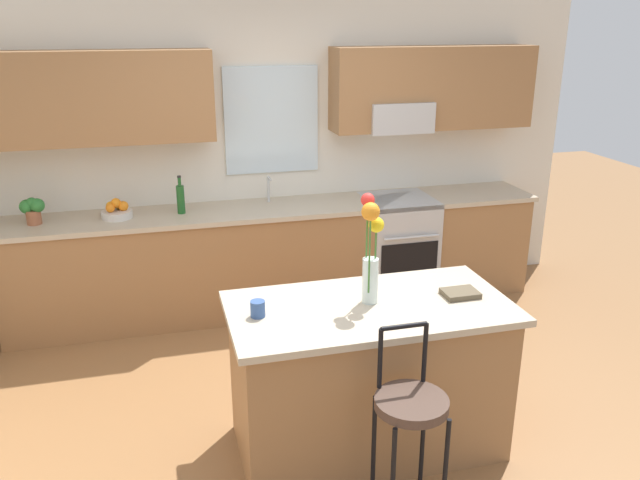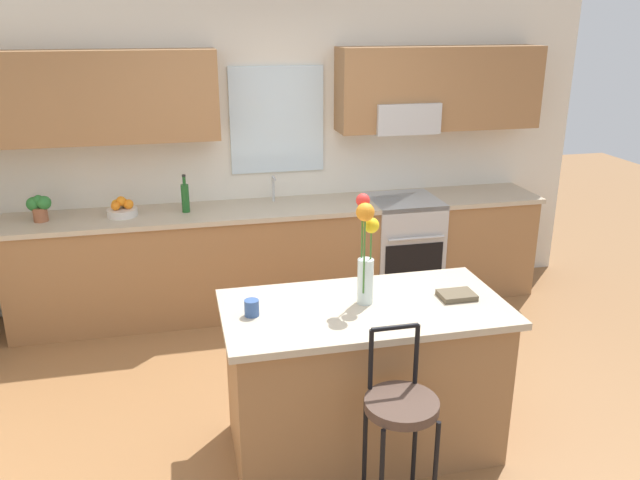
% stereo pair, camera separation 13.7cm
% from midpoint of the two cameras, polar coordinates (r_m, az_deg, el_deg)
% --- Properties ---
extents(ground_plane, '(14.00, 14.00, 0.00)m').
position_cam_midpoint_polar(ground_plane, '(4.33, 2.00, -15.06)').
color(ground_plane, olive).
extents(back_wall_assembly, '(5.60, 0.50, 2.70)m').
position_cam_midpoint_polar(back_wall_assembly, '(5.59, -2.90, 9.71)').
color(back_wall_assembly, silver).
rests_on(back_wall_assembly, ground).
extents(counter_run, '(4.56, 0.64, 0.92)m').
position_cam_midpoint_polar(counter_run, '(5.60, -2.41, -1.42)').
color(counter_run, '#996B42').
rests_on(counter_run, ground).
extents(sink_faucet, '(0.02, 0.13, 0.23)m').
position_cam_midpoint_polar(sink_faucet, '(5.54, -3.45, 4.81)').
color(sink_faucet, '#B7BABC').
rests_on(sink_faucet, counter_run).
extents(oven_range, '(0.60, 0.64, 0.92)m').
position_cam_midpoint_polar(oven_range, '(5.85, 7.97, -0.71)').
color(oven_range, '#B7BABC').
rests_on(oven_range, ground).
extents(kitchen_island, '(1.59, 0.82, 0.92)m').
position_cam_midpoint_polar(kitchen_island, '(3.81, 4.89, -12.05)').
color(kitchen_island, '#996B42').
rests_on(kitchen_island, ground).
extents(bar_stool_near, '(0.36, 0.36, 1.04)m').
position_cam_midpoint_polar(bar_stool_near, '(3.23, 8.42, -14.96)').
color(bar_stool_near, black).
rests_on(bar_stool_near, ground).
extents(flower_vase, '(0.14, 0.16, 0.63)m').
position_cam_midpoint_polar(flower_vase, '(3.50, 5.22, -0.79)').
color(flower_vase, silver).
rests_on(flower_vase, kitchen_island).
extents(mug_ceramic, '(0.08, 0.08, 0.09)m').
position_cam_midpoint_polar(mug_ceramic, '(3.46, -4.95, -6.03)').
color(mug_ceramic, '#33518C').
rests_on(mug_ceramic, kitchen_island).
extents(cookbook, '(0.20, 0.15, 0.03)m').
position_cam_midpoint_polar(cookbook, '(3.77, 13.07, -4.81)').
color(cookbook, brown).
rests_on(cookbook, kitchen_island).
extents(fruit_bowl_oranges, '(0.24, 0.24, 0.16)m').
position_cam_midpoint_polar(fruit_bowl_oranges, '(5.37, -16.48, 2.64)').
color(fruit_bowl_oranges, silver).
rests_on(fruit_bowl_oranges, counter_run).
extents(bottle_olive_oil, '(0.06, 0.06, 0.31)m').
position_cam_midpoint_polar(bottle_olive_oil, '(5.34, -11.16, 3.74)').
color(bottle_olive_oil, '#1E5923').
rests_on(bottle_olive_oil, counter_run).
extents(potted_plant_small, '(0.19, 0.13, 0.21)m').
position_cam_midpoint_polar(potted_plant_small, '(5.43, -23.02, 2.77)').
color(potted_plant_small, '#9E5B3D').
rests_on(potted_plant_small, counter_run).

